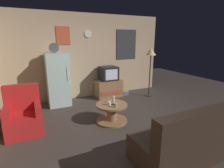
% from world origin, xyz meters
% --- Properties ---
extents(ground_plane, '(12.00, 12.00, 0.00)m').
position_xyz_m(ground_plane, '(0.00, 0.00, 0.00)').
color(ground_plane, '#3D332D').
extents(wall_with_art, '(5.20, 0.12, 2.64)m').
position_xyz_m(wall_with_art, '(0.01, 2.45, 1.33)').
color(wall_with_art, tan).
rests_on(wall_with_art, ground_plane).
extents(fridge, '(0.60, 0.62, 1.77)m').
position_xyz_m(fridge, '(-1.05, 2.02, 0.75)').
color(fridge, silver).
rests_on(fridge, ground_plane).
extents(tv_stand, '(0.84, 0.53, 0.57)m').
position_xyz_m(tv_stand, '(0.55, 2.08, 0.28)').
color(tv_stand, '#8E6642').
rests_on(tv_stand, ground_plane).
extents(crt_tv, '(0.54, 0.51, 0.44)m').
position_xyz_m(crt_tv, '(0.56, 2.08, 0.79)').
color(crt_tv, black).
rests_on(crt_tv, tv_stand).
extents(standing_lamp, '(0.32, 0.32, 1.59)m').
position_xyz_m(standing_lamp, '(1.82, 1.56, 1.36)').
color(standing_lamp, '#332D28').
rests_on(standing_lamp, ground_plane).
extents(coffee_table, '(0.72, 0.72, 0.43)m').
position_xyz_m(coffee_table, '(-0.13, 0.38, 0.21)').
color(coffee_table, '#8E6642').
rests_on(coffee_table, ground_plane).
extents(wine_glass, '(0.05, 0.05, 0.15)m').
position_xyz_m(wine_glass, '(-0.03, 0.48, 0.50)').
color(wine_glass, silver).
rests_on(wine_glass, coffee_table).
extents(mug_ceramic_white, '(0.08, 0.08, 0.09)m').
position_xyz_m(mug_ceramic_white, '(-0.20, 0.34, 0.47)').
color(mug_ceramic_white, silver).
rests_on(mug_ceramic_white, coffee_table).
extents(mug_ceramic_tan, '(0.08, 0.08, 0.09)m').
position_xyz_m(mug_ceramic_tan, '(-0.13, 0.17, 0.47)').
color(mug_ceramic_tan, tan).
rests_on(mug_ceramic_tan, coffee_table).
extents(remote_control, '(0.16, 0.10, 0.02)m').
position_xyz_m(remote_control, '(-0.15, 0.34, 0.44)').
color(remote_control, black).
rests_on(remote_control, coffee_table).
extents(armchair, '(0.68, 0.68, 0.96)m').
position_xyz_m(armchair, '(-1.95, 0.72, 0.34)').
color(armchair, red).
rests_on(armchair, ground_plane).
extents(couch, '(1.70, 0.80, 0.92)m').
position_xyz_m(couch, '(0.41, -1.32, 0.31)').
color(couch, '#38281E').
rests_on(couch, ground_plane).
extents(book_stack, '(0.22, 0.17, 0.15)m').
position_xyz_m(book_stack, '(1.13, 1.97, 0.07)').
color(book_stack, '#BC5C7E').
rests_on(book_stack, ground_plane).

